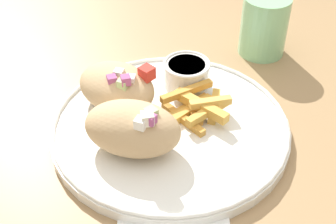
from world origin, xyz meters
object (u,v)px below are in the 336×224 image
object	(u,v)px
sauce_ramekin	(187,73)
plate	(168,126)
fries_pile	(196,106)
pita_sandwich_near	(133,128)
pita_sandwich_far	(117,87)
water_glass	(264,28)

from	to	relation	value
sauce_ramekin	plate	bearing A→B (deg)	-98.88
plate	fries_pile	world-z (taller)	fries_pile
pita_sandwich_near	pita_sandwich_far	bearing A→B (deg)	120.64
water_glass	fries_pile	bearing A→B (deg)	-115.08
fries_pile	sauce_ramekin	world-z (taller)	sauce_ramekin
pita_sandwich_near	sauce_ramekin	xyz separation A→B (m)	(0.05, 0.14, -0.01)
fries_pile	water_glass	xyz separation A→B (m)	(0.09, 0.19, 0.02)
pita_sandwich_near	sauce_ramekin	size ratio (longest dim) A/B	1.85
pita_sandwich_near	fries_pile	xyz separation A→B (m)	(0.07, 0.08, -0.02)
pita_sandwich_near	pita_sandwich_far	size ratio (longest dim) A/B	0.92
plate	water_glass	distance (m)	0.25
pita_sandwich_near	fries_pile	bearing A→B (deg)	54.16
plate	fries_pile	bearing A→B (deg)	38.79
plate	sauce_ramekin	bearing A→B (deg)	81.12
pita_sandwich_near	water_glass	size ratio (longest dim) A/B	1.29
pita_sandwich_near	sauce_ramekin	distance (m)	0.15
pita_sandwich_near	water_glass	world-z (taller)	water_glass
fries_pile	sauce_ramekin	distance (m)	0.06
pita_sandwich_far	water_glass	distance (m)	0.27
plate	pita_sandwich_near	size ratio (longest dim) A/B	2.49
plate	water_glass	xyz separation A→B (m)	(0.12, 0.22, 0.03)
pita_sandwich_far	sauce_ramekin	bearing A→B (deg)	60.07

